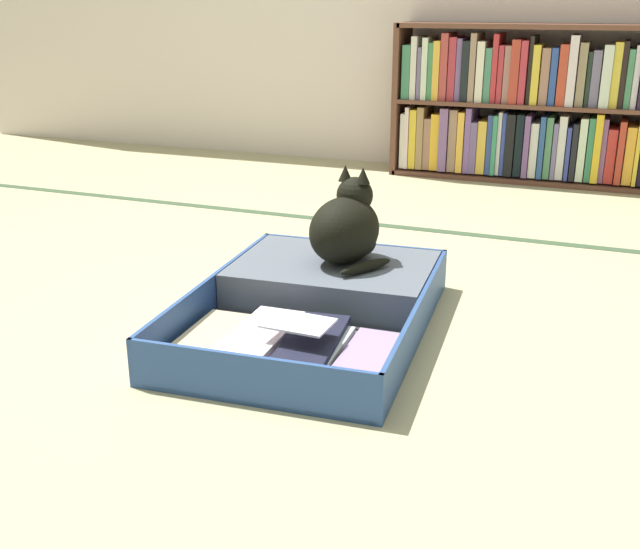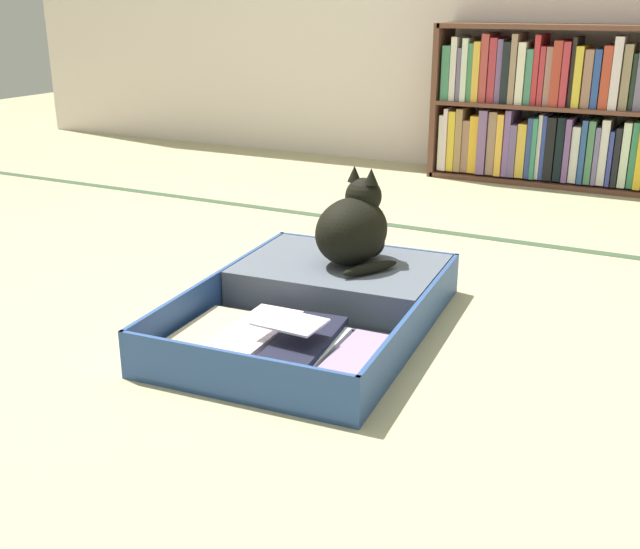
{
  "view_description": "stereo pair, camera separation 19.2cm",
  "coord_description": "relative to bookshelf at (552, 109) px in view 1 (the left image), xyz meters",
  "views": [
    {
      "loc": [
        0.85,
        -1.82,
        0.89
      ],
      "look_at": [
        0.13,
        0.04,
        0.17
      ],
      "focal_mm": 42.98,
      "sensor_mm": 36.0,
      "label": 1
    },
    {
      "loc": [
        1.03,
        -1.74,
        0.89
      ],
      "look_at": [
        0.13,
        0.04,
        0.17
      ],
      "focal_mm": 42.98,
      "sensor_mm": 36.0,
      "label": 2
    }
  ],
  "objects": [
    {
      "name": "tatami_border",
      "position": [
        -0.53,
        -1.1,
        -0.37
      ],
      "size": [
        4.8,
        0.05,
        0.0
      ],
      "color": "#374D33",
      "rests_on": "ground_plane"
    },
    {
      "name": "bookshelf",
      "position": [
        0.0,
        0.0,
        0.0
      ],
      "size": [
        1.61,
        0.28,
        0.78
      ],
      "color": "brown",
      "rests_on": "ground_plane"
    },
    {
      "name": "open_suitcase",
      "position": [
        -0.43,
        -2.12,
        -0.32
      ],
      "size": [
        0.69,
        0.96,
        0.13
      ],
      "color": "#2A4A86",
      "rests_on": "ground_plane"
    },
    {
      "name": "black_cat",
      "position": [
        -0.41,
        -1.95,
        -0.13
      ],
      "size": [
        0.28,
        0.3,
        0.29
      ],
      "color": "black",
      "rests_on": "open_suitcase"
    },
    {
      "name": "ground_plane",
      "position": [
        -0.53,
        -2.24,
        -0.37
      ],
      "size": [
        10.0,
        10.0,
        0.0
      ],
      "primitive_type": "plane",
      "color": "tan"
    }
  ]
}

